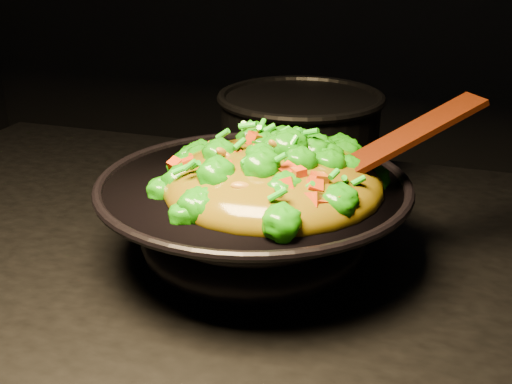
% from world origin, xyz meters
% --- Properties ---
extents(wok, '(0.47, 0.47, 0.10)m').
position_xyz_m(wok, '(0.04, 0.04, 0.95)').
color(wok, black).
rests_on(wok, stovetop).
extents(stir_fry, '(0.27, 0.27, 0.09)m').
position_xyz_m(stir_fry, '(0.07, 0.04, 1.04)').
color(stir_fry, '#1A7A08').
rests_on(stir_fry, wok).
extents(spatula, '(0.22, 0.18, 0.11)m').
position_xyz_m(spatula, '(0.18, 0.07, 1.04)').
color(spatula, '#3B0F04').
rests_on(spatula, wok).
extents(back_pot, '(0.26, 0.26, 0.14)m').
position_xyz_m(back_pot, '(0.03, 0.32, 0.97)').
color(back_pot, black).
rests_on(back_pot, stovetop).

